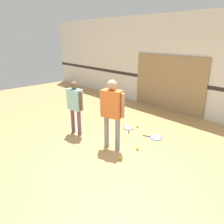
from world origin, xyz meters
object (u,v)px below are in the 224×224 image
at_px(person_instructor, 112,107).
at_px(tennis_ball_by_spare_racket, 138,126).
at_px(person_student_left, 75,102).
at_px(racket_second_spare, 155,138).
at_px(tennis_ball_stray_right, 137,149).
at_px(racket_spare_on_floor, 128,128).
at_px(tennis_ball_near_instructor, 105,149).
at_px(tennis_ball_stray_left, 120,158).

height_order(person_instructor, tennis_ball_by_spare_racket, person_instructor).
bearing_deg(person_student_left, racket_second_spare, 33.50).
xyz_separation_m(racket_second_spare, tennis_ball_stray_right, (0.10, -0.82, 0.02)).
bearing_deg(racket_spare_on_floor, tennis_ball_by_spare_racket, 109.58).
xyz_separation_m(racket_second_spare, tennis_ball_near_instructor, (-0.38, -1.39, 0.02)).
bearing_deg(racket_spare_on_floor, racket_second_spare, 49.49).
xyz_separation_m(person_instructor, racket_second_spare, (0.39, 1.16, -0.98)).
bearing_deg(tennis_ball_stray_right, tennis_ball_near_instructor, -130.12).
bearing_deg(tennis_ball_stray_right, racket_second_spare, 96.66).
bearing_deg(racket_second_spare, tennis_ball_stray_left, 70.15).
xyz_separation_m(tennis_ball_near_instructor, tennis_ball_stray_right, (0.48, 0.57, 0.00)).
bearing_deg(person_student_left, tennis_ball_stray_left, -8.11).
relative_size(tennis_ball_by_spare_racket, tennis_ball_stray_right, 1.00).
bearing_deg(tennis_ball_near_instructor, person_student_left, 177.33).
height_order(person_instructor, racket_second_spare, person_instructor).
bearing_deg(tennis_ball_by_spare_racket, tennis_ball_stray_right, -49.32).
distance_m(tennis_ball_by_spare_racket, tennis_ball_stray_left, 1.81).
distance_m(racket_spare_on_floor, tennis_ball_stray_left, 1.66).
xyz_separation_m(racket_second_spare, tennis_ball_by_spare_racket, (-0.76, 0.18, 0.02)).
bearing_deg(racket_spare_on_floor, tennis_ball_near_instructor, -24.41).
bearing_deg(racket_spare_on_floor, tennis_ball_stray_right, 7.54).
distance_m(tennis_ball_near_instructor, tennis_ball_stray_left, 0.50).
height_order(tennis_ball_near_instructor, tennis_ball_by_spare_racket, same).
bearing_deg(tennis_ball_by_spare_racket, person_student_left, -119.34).
distance_m(person_student_left, racket_second_spare, 2.27).
bearing_deg(tennis_ball_by_spare_racket, tennis_ball_near_instructor, -76.43).
height_order(racket_spare_on_floor, tennis_ball_near_instructor, tennis_ball_near_instructor).
bearing_deg(person_student_left, person_instructor, 1.84).
height_order(tennis_ball_by_spare_racket, tennis_ball_stray_right, same).
height_order(tennis_ball_stray_left, tennis_ball_stray_right, same).
distance_m(tennis_ball_near_instructor, tennis_ball_stray_right, 0.75).
distance_m(racket_spare_on_floor, tennis_ball_stray_right, 1.23).
height_order(racket_spare_on_floor, tennis_ball_stray_left, tennis_ball_stray_left).
relative_size(racket_spare_on_floor, tennis_ball_stray_left, 7.15).
xyz_separation_m(tennis_ball_near_instructor, tennis_ball_by_spare_racket, (-0.38, 1.57, 0.00)).
height_order(person_student_left, tennis_ball_by_spare_racket, person_student_left).
height_order(person_instructor, tennis_ball_stray_right, person_instructor).
height_order(person_instructor, tennis_ball_near_instructor, person_instructor).
bearing_deg(person_instructor, person_student_left, 170.16).
bearing_deg(tennis_ball_stray_right, person_instructor, -144.84).
height_order(racket_second_spare, tennis_ball_stray_left, tennis_ball_stray_left).
bearing_deg(tennis_ball_near_instructor, tennis_ball_stray_left, -0.75).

